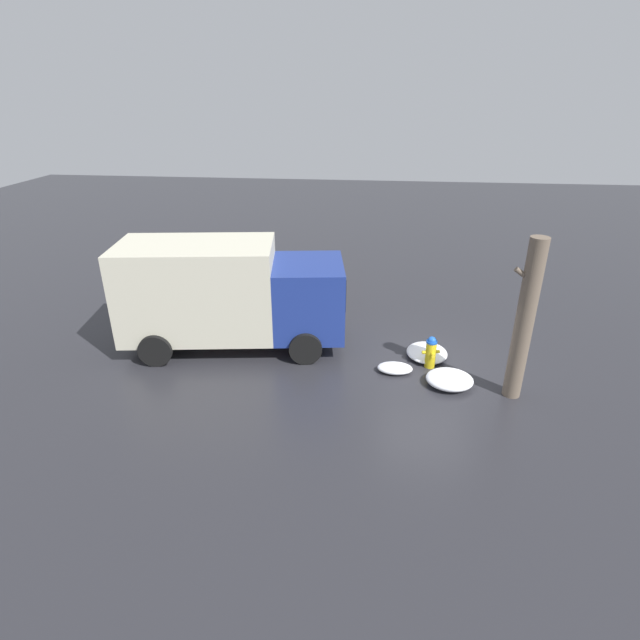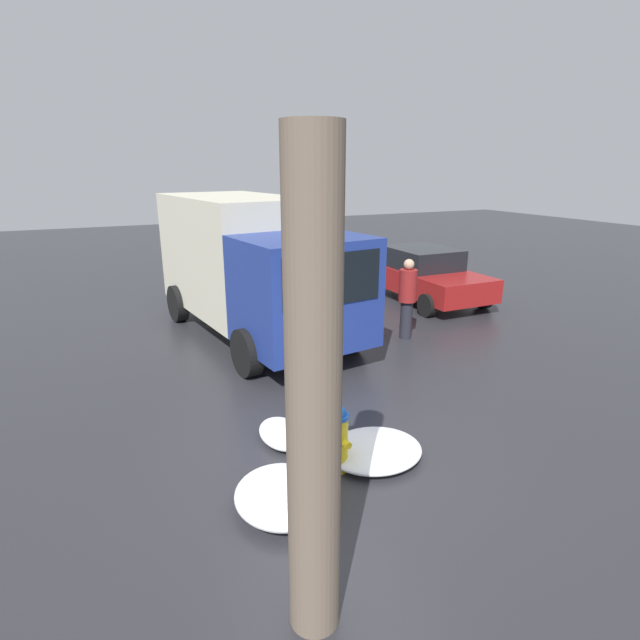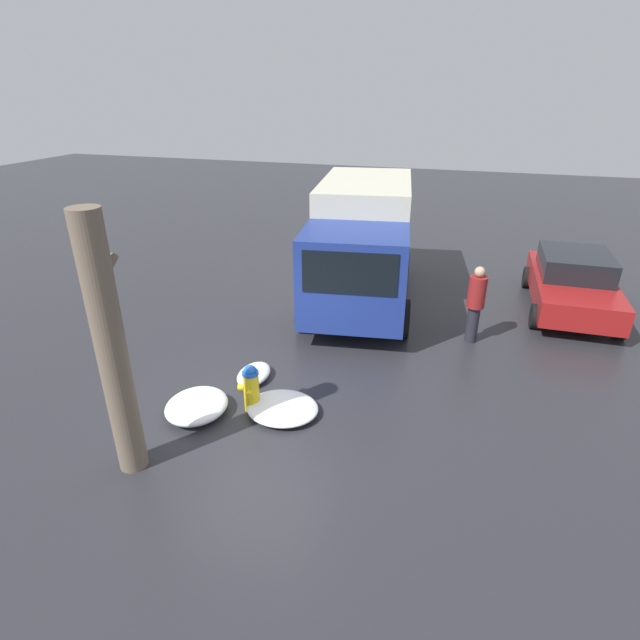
# 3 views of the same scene
# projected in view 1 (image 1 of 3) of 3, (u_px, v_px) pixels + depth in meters

# --- Properties ---
(ground_plane) EXTENTS (60.00, 60.00, 0.00)m
(ground_plane) POSITION_uv_depth(u_px,v_px,m) (429.00, 367.00, 13.53)
(ground_plane) COLOR #28282D
(fire_hydrant) EXTENTS (0.49, 0.39, 0.90)m
(fire_hydrant) POSITION_uv_depth(u_px,v_px,m) (431.00, 352.00, 13.33)
(fire_hydrant) COLOR yellow
(fire_hydrant) RESTS_ON ground_plane
(tree_trunk) EXTENTS (0.64, 0.42, 3.98)m
(tree_trunk) POSITION_uv_depth(u_px,v_px,m) (524.00, 321.00, 11.46)
(tree_trunk) COLOR #6B5B4C
(tree_trunk) RESTS_ON ground_plane
(delivery_truck) EXTENTS (6.43, 3.26, 3.05)m
(delivery_truck) POSITION_uv_depth(u_px,v_px,m) (228.00, 292.00, 14.03)
(delivery_truck) COLOR navy
(delivery_truck) RESTS_ON ground_plane
(pedestrian) EXTENTS (0.39, 0.39, 1.79)m
(pedestrian) POSITION_uv_depth(u_px,v_px,m) (305.00, 280.00, 16.83)
(pedestrian) COLOR #23232D
(pedestrian) RESTS_ON ground_plane
(parked_car) EXTENTS (4.13, 2.06, 1.48)m
(parked_car) POSITION_uv_depth(u_px,v_px,m) (246.00, 262.00, 19.32)
(parked_car) COLOR maroon
(parked_car) RESTS_ON ground_plane
(snow_pile_by_hydrant) EXTENTS (0.93, 0.60, 0.23)m
(snow_pile_by_hydrant) POSITION_uv_depth(u_px,v_px,m) (395.00, 368.00, 13.23)
(snow_pile_by_hydrant) COLOR white
(snow_pile_by_hydrant) RESTS_ON ground_plane
(snow_pile_curbside) EXTENTS (1.13, 1.29, 0.24)m
(snow_pile_curbside) POSITION_uv_depth(u_px,v_px,m) (427.00, 353.00, 14.00)
(snow_pile_curbside) COLOR white
(snow_pile_curbside) RESTS_ON ground_plane
(snow_pile_by_tree) EXTENTS (1.19, 1.08, 0.33)m
(snow_pile_by_tree) POSITION_uv_depth(u_px,v_px,m) (450.00, 379.00, 12.62)
(snow_pile_by_tree) COLOR white
(snow_pile_by_tree) RESTS_ON ground_plane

